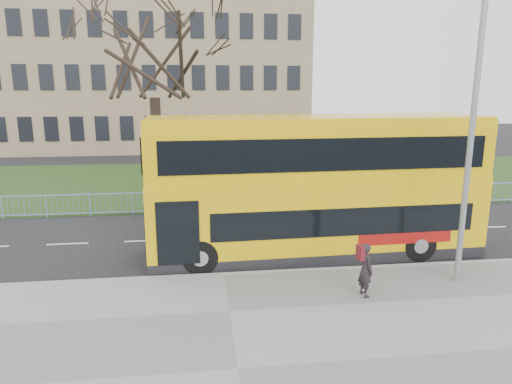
# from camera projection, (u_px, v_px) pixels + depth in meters

# --- Properties ---
(ground) EXTENTS (120.00, 120.00, 0.00)m
(ground) POSITION_uv_depth(u_px,v_px,m) (222.00, 260.00, 16.37)
(ground) COLOR black
(ground) RESTS_ON ground
(pavement) EXTENTS (80.00, 10.50, 0.12)m
(pavement) POSITION_uv_depth(u_px,v_px,m) (238.00, 371.00, 9.83)
(pavement) COLOR slate
(pavement) RESTS_ON ground
(kerb) EXTENTS (80.00, 0.20, 0.14)m
(kerb) POSITION_uv_depth(u_px,v_px,m) (224.00, 275.00, 14.86)
(kerb) COLOR gray
(kerb) RESTS_ON ground
(grass_verge) EXTENTS (80.00, 15.40, 0.08)m
(grass_verge) POSITION_uv_depth(u_px,v_px,m) (211.00, 181.00, 30.20)
(grass_verge) COLOR #233914
(grass_verge) RESTS_ON ground
(guard_railing) EXTENTS (40.00, 0.12, 1.10)m
(guard_railing) POSITION_uv_depth(u_px,v_px,m) (215.00, 201.00, 22.64)
(guard_railing) COLOR #80AAE3
(guard_railing) RESTS_ON ground
(bare_tree) EXTENTS (9.11, 9.11, 13.02)m
(bare_tree) POSITION_uv_depth(u_px,v_px,m) (154.00, 78.00, 24.23)
(bare_tree) COLOR black
(bare_tree) RESTS_ON grass_verge
(civic_building) EXTENTS (30.00, 15.00, 14.00)m
(civic_building) POSITION_uv_depth(u_px,v_px,m) (156.00, 79.00, 48.10)
(civic_building) COLOR #806E51
(civic_building) RESTS_ON ground
(yellow_bus) EXTENTS (12.03, 3.22, 5.00)m
(yellow_bus) POSITION_uv_depth(u_px,v_px,m) (316.00, 183.00, 16.42)
(yellow_bus) COLOR #D7AB09
(yellow_bus) RESTS_ON ground
(pedestrian) EXTENTS (0.49, 0.64, 1.59)m
(pedestrian) POSITION_uv_depth(u_px,v_px,m) (365.00, 270.00, 13.13)
(pedestrian) COLOR black
(pedestrian) RESTS_ON pavement
(street_lamp) EXTENTS (1.93, 0.49, 9.13)m
(street_lamp) POSITION_uv_depth(u_px,v_px,m) (469.00, 120.00, 13.21)
(street_lamp) COLOR gray
(street_lamp) RESTS_ON pavement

